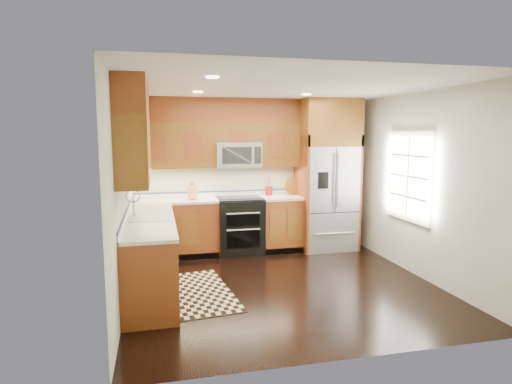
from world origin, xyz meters
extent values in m
plane|color=black|center=(0.00, 0.00, 0.00)|extent=(4.00, 4.00, 0.00)
cube|color=silver|center=(0.00, 2.00, 1.30)|extent=(4.00, 0.02, 2.60)
cube|color=silver|center=(-2.00, 0.00, 1.30)|extent=(0.02, 4.00, 2.60)
cube|color=silver|center=(2.00, 0.00, 1.30)|extent=(0.02, 4.00, 2.60)
cube|color=white|center=(1.98, 0.20, 1.40)|extent=(0.04, 1.10, 1.30)
cube|color=white|center=(1.97, 0.20, 1.40)|extent=(0.02, 0.95, 1.15)
cube|color=brown|center=(-1.31, 1.70, 0.45)|extent=(1.37, 0.60, 0.90)
cube|color=brown|center=(0.49, 1.70, 0.45)|extent=(0.72, 0.60, 0.90)
cube|color=brown|center=(-1.70, 0.20, 0.45)|extent=(0.60, 2.40, 0.90)
cube|color=silver|center=(-0.57, 1.70, 0.92)|extent=(2.85, 0.62, 0.04)
cube|color=silver|center=(-1.70, 0.20, 0.92)|extent=(0.62, 2.40, 0.04)
cube|color=brown|center=(-0.57, 1.83, 1.83)|extent=(2.85, 0.33, 0.75)
cube|color=brown|center=(-1.83, 0.20, 1.83)|extent=(0.33, 2.40, 0.75)
cube|color=brown|center=(-0.57, 1.83, 2.40)|extent=(2.85, 0.33, 0.40)
cube|color=brown|center=(-1.83, 0.20, 2.40)|extent=(0.33, 2.40, 0.40)
cube|color=black|center=(-0.25, 1.67, 0.46)|extent=(0.76, 0.64, 0.92)
cube|color=black|center=(-0.25, 1.67, 0.94)|extent=(0.76, 0.60, 0.02)
cube|color=black|center=(-0.25, 1.35, 0.62)|extent=(0.55, 0.01, 0.18)
cube|color=black|center=(-0.25, 1.35, 0.30)|extent=(0.55, 0.01, 0.28)
cylinder|color=#B2B2B7|center=(-0.25, 1.33, 0.74)|extent=(0.55, 0.02, 0.02)
cylinder|color=#B2B2B7|center=(-0.25, 1.33, 0.47)|extent=(0.55, 0.02, 0.02)
cube|color=#B2B2B7|center=(-0.25, 1.80, 1.66)|extent=(0.76, 0.40, 0.42)
cube|color=black|center=(-0.30, 1.60, 1.66)|extent=(0.50, 0.01, 0.28)
cube|color=#B2B2B7|center=(1.30, 1.63, 0.90)|extent=(0.90, 0.74, 1.80)
cube|color=black|center=(1.30, 1.26, 1.25)|extent=(0.01, 0.01, 1.08)
cube|color=black|center=(1.08, 1.25, 1.25)|extent=(0.18, 0.01, 0.28)
cube|color=brown|center=(0.83, 1.63, 1.00)|extent=(0.04, 0.74, 2.00)
cube|color=brown|center=(1.77, 1.63, 1.00)|extent=(0.04, 0.74, 2.00)
cube|color=brown|center=(1.30, 1.63, 2.20)|extent=(0.98, 0.74, 0.80)
cube|color=#B2B2B7|center=(-1.70, 0.20, 0.95)|extent=(0.50, 0.42, 0.02)
cylinder|color=#B2B2B7|center=(-1.90, 0.42, 1.08)|extent=(0.02, 0.02, 0.28)
torus|color=#B2B2B7|center=(-1.90, 0.34, 1.22)|extent=(0.18, 0.02, 0.18)
cube|color=black|center=(-1.20, -0.06, 0.01)|extent=(1.13, 1.68, 0.01)
cube|color=#B47857|center=(-1.03, 1.71, 1.05)|extent=(0.15, 0.17, 0.22)
cylinder|color=maroon|center=(0.32, 1.88, 1.02)|extent=(0.15, 0.15, 0.17)
cylinder|color=brown|center=(0.75, 1.83, 0.95)|extent=(0.40, 0.40, 0.02)
camera|label=1|loc=(-1.59, -5.32, 2.01)|focal=30.00mm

